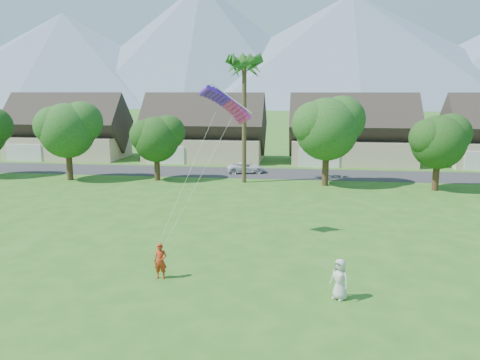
% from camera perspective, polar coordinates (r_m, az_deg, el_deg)
% --- Properties ---
extents(ground, '(500.00, 500.00, 0.00)m').
position_cam_1_polar(ground, '(19.89, -3.89, -16.35)').
color(ground, '#2D6019').
rests_on(ground, ground).
extents(street, '(90.00, 7.00, 0.01)m').
position_cam_1_polar(street, '(52.25, 3.41, 0.82)').
color(street, '#2D2D30').
rests_on(street, ground).
extents(kite_flyer, '(0.65, 0.43, 1.78)m').
position_cam_1_polar(kite_flyer, '(23.49, -9.67, -9.73)').
color(kite_flyer, '#B52E14').
rests_on(kite_flyer, ground).
extents(watcher, '(1.07, 1.02, 1.85)m').
position_cam_1_polar(watcher, '(21.46, 12.06, -11.75)').
color(watcher, beige).
rests_on(watcher, ground).
extents(parked_car, '(4.64, 2.93, 1.19)m').
position_cam_1_polar(parked_car, '(52.38, 0.75, 1.52)').
color(parked_car, silver).
rests_on(parked_car, ground).
extents(mountain_ridge, '(540.00, 240.00, 70.00)m').
position_cam_1_polar(mountain_ridge, '(278.14, 9.13, 14.84)').
color(mountain_ridge, slate).
rests_on(mountain_ridge, ground).
extents(houses_row, '(72.75, 8.19, 8.86)m').
position_cam_1_polar(houses_row, '(60.67, 4.52, 5.48)').
color(houses_row, beige).
rests_on(houses_row, ground).
extents(tree_row, '(62.27, 6.67, 8.45)m').
position_cam_1_polar(tree_row, '(45.69, 1.50, 5.58)').
color(tree_row, '#47301C').
rests_on(tree_row, ground).
extents(fan_palm, '(3.00, 3.00, 13.80)m').
position_cam_1_polar(fan_palm, '(46.25, 0.53, 14.22)').
color(fan_palm, '#4C3D26').
rests_on(fan_palm, ground).
extents(parafoil_kite, '(3.49, 1.58, 0.50)m').
position_cam_1_polar(parafoil_kite, '(28.47, -1.62, 9.49)').
color(parafoil_kite, '#5017B2').
rests_on(parafoil_kite, ground).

